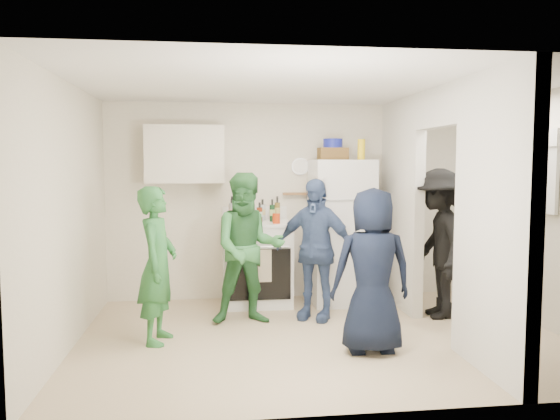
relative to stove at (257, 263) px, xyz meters
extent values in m
plane|color=tan|center=(0.54, -1.37, -0.51)|extent=(4.80, 4.80, 0.00)
plane|color=silver|center=(0.54, 0.33, 0.74)|extent=(4.80, 0.00, 4.80)
plane|color=silver|center=(0.54, -3.07, 0.74)|extent=(4.80, 0.00, 4.80)
plane|color=silver|center=(-1.86, -1.37, 0.74)|extent=(0.00, 3.40, 3.40)
plane|color=silver|center=(2.94, -1.37, 0.74)|extent=(0.00, 3.40, 3.40)
plane|color=white|center=(0.54, -1.37, 1.99)|extent=(4.80, 4.80, 0.00)
cube|color=silver|center=(1.74, -0.27, 0.74)|extent=(0.12, 1.20, 2.50)
cube|color=silver|center=(1.74, -2.47, 0.74)|extent=(0.12, 1.20, 2.50)
cube|color=silver|center=(1.74, -1.37, 1.79)|extent=(0.12, 1.00, 0.40)
cube|color=white|center=(0.00, 0.00, 0.00)|extent=(0.86, 0.71, 1.02)
cube|color=silver|center=(-0.86, 0.15, 1.34)|extent=(0.95, 0.34, 0.70)
cube|color=silver|center=(1.05, -0.03, 0.38)|extent=(0.73, 0.71, 1.78)
cube|color=brown|center=(0.95, 0.02, 1.35)|extent=(0.35, 0.25, 0.15)
cylinder|color=navy|center=(0.95, 0.02, 1.48)|extent=(0.24, 0.24, 0.11)
cylinder|color=yellow|center=(1.27, -0.13, 1.40)|extent=(0.09, 0.09, 0.25)
cylinder|color=white|center=(0.59, 0.31, 1.19)|extent=(0.22, 0.02, 0.22)
cube|color=olive|center=(0.54, 0.28, 0.84)|extent=(0.35, 0.08, 0.03)
cube|color=black|center=(2.92, -1.17, 1.14)|extent=(0.03, 0.70, 0.80)
cube|color=white|center=(2.90, -1.17, 1.14)|extent=(0.04, 0.76, 0.86)
cube|color=white|center=(2.88, -1.17, 1.49)|extent=(0.04, 0.82, 0.18)
cylinder|color=orange|center=(-0.12, -0.22, 0.64)|extent=(0.09, 0.09, 0.25)
cylinder|color=#AF2F0B|center=(0.22, -0.20, 0.57)|extent=(0.09, 0.09, 0.12)
imported|color=#2D722D|center=(-1.07, -1.32, 0.25)|extent=(0.46, 0.61, 1.52)
imported|color=#357A46|center=(-0.16, -0.79, 0.31)|extent=(0.82, 0.65, 1.64)
imported|color=#3C5383|center=(0.59, -0.72, 0.28)|extent=(0.99, 0.80, 1.57)
imported|color=black|center=(0.91, -1.85, 0.25)|extent=(0.75, 0.50, 1.52)
imported|color=black|center=(1.99, -0.81, 0.33)|extent=(0.73, 1.15, 1.68)
cylinder|color=brown|center=(-0.30, 0.12, 0.65)|extent=(0.08, 0.08, 0.28)
cylinder|color=#184A1F|center=(-0.20, -0.06, 0.65)|extent=(0.07, 0.07, 0.28)
cylinder|color=#A3ABB1|center=(-0.08, 0.14, 0.64)|extent=(0.06, 0.06, 0.26)
cylinder|color=maroon|center=(0.03, -0.04, 0.63)|extent=(0.07, 0.07, 0.24)
cylinder|color=#A5B1B7|center=(0.09, 0.19, 0.64)|extent=(0.07, 0.07, 0.26)
cylinder|color=#14371B|center=(0.20, 0.04, 0.65)|extent=(0.07, 0.07, 0.28)
cylinder|color=brown|center=(0.27, 0.12, 0.66)|extent=(0.07, 0.07, 0.30)
cylinder|color=#989AA3|center=(-0.30, -0.11, 0.67)|extent=(0.07, 0.07, 0.32)
camera|label=1|loc=(-0.53, -6.63, 1.22)|focal=35.00mm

